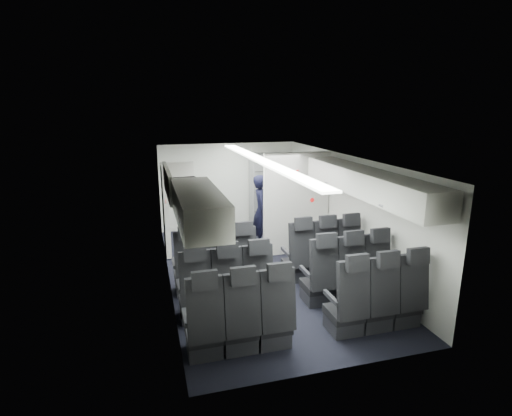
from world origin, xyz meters
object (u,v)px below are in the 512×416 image
carry_on_bag (185,185)px  boarding_door (166,209)px  galley_unit (268,191)px  flight_attendant (262,211)px  seat_row_mid (288,284)px  seat_row_rear (312,312)px  seat_row_front (270,262)px

carry_on_bag → boarding_door: bearing=89.5°
boarding_door → galley_unit: bearing=24.3°
flight_attendant → carry_on_bag: (-1.80, -1.66, 0.99)m
boarding_door → carry_on_bag: size_ratio=4.60×
seat_row_mid → carry_on_bag: 2.29m
galley_unit → carry_on_bag: size_ratio=4.70×
seat_row_rear → galley_unit: size_ratio=1.75×
seat_row_mid → flight_attendant: flight_attendant is taller
seat_row_front → carry_on_bag: 1.98m
seat_row_mid → seat_row_rear: 0.90m
galley_unit → boarding_door: galley_unit is taller
galley_unit → carry_on_bag: (-2.34, -2.98, 0.84)m
boarding_door → seat_row_front: bearing=-51.8°
galley_unit → flight_attendant: galley_unit is taller
boarding_door → carry_on_bag: bearing=-82.2°
flight_attendant → carry_on_bag: size_ratio=3.98×
boarding_door → flight_attendant: boarding_door is taller
seat_row_mid → flight_attendant: size_ratio=2.07×
seat_row_front → seat_row_rear: 1.80m
seat_row_front → flight_attendant: (0.40, 1.93, 0.40)m
seat_row_front → flight_attendant: flight_attendant is taller
galley_unit → seat_row_front: bearing=-106.3°
carry_on_bag → seat_row_mid: bearing=-48.3°
galley_unit → boarding_door: (-2.59, -1.17, 0.00)m
seat_row_mid → boarding_door: (-1.64, 2.99, 0.55)m
flight_attendant → seat_row_rear: bearing=-172.9°
boarding_door → flight_attendant: 2.05m
seat_row_mid → flight_attendant: bearing=81.9°
seat_row_front → galley_unit: galley_unit is taller
seat_row_front → galley_unit: (0.95, 3.25, 0.55)m
seat_row_rear → boarding_door: bearing=112.9°
seat_row_mid → flight_attendant: 2.89m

